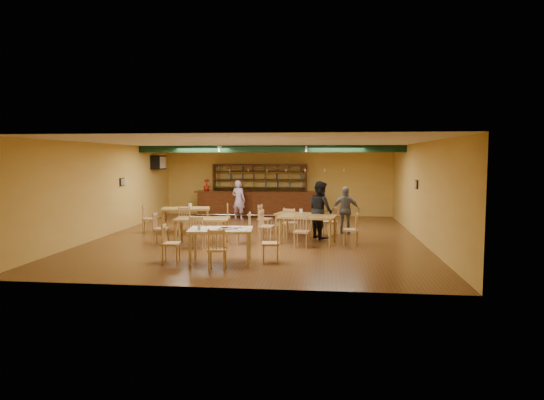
# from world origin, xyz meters

# --- Properties ---
(floor) EXTENTS (12.00, 12.00, 0.00)m
(floor) POSITION_xyz_m (0.00, 0.00, 0.00)
(floor) COLOR brown
(floor) RESTS_ON ground
(ceiling_beam) EXTENTS (10.00, 0.30, 0.25)m
(ceiling_beam) POSITION_xyz_m (0.00, 2.80, 2.87)
(ceiling_beam) COLOR black
(ceiling_beam) RESTS_ON ceiling
(track_rail_left) EXTENTS (0.05, 2.50, 0.05)m
(track_rail_left) POSITION_xyz_m (-1.80, 3.40, 2.94)
(track_rail_left) COLOR silver
(track_rail_left) RESTS_ON ceiling
(track_rail_right) EXTENTS (0.05, 2.50, 0.05)m
(track_rail_right) POSITION_xyz_m (1.40, 3.40, 2.94)
(track_rail_right) COLOR silver
(track_rail_right) RESTS_ON ceiling
(ac_unit) EXTENTS (0.34, 0.70, 0.48)m
(ac_unit) POSITION_xyz_m (-4.80, 4.20, 2.35)
(ac_unit) COLOR silver
(ac_unit) RESTS_ON wall_left
(picture_left) EXTENTS (0.04, 0.34, 0.28)m
(picture_left) POSITION_xyz_m (-4.97, 1.00, 1.70)
(picture_left) COLOR black
(picture_left) RESTS_ON wall_left
(picture_right) EXTENTS (0.04, 0.34, 0.28)m
(picture_right) POSITION_xyz_m (4.97, 0.50, 1.70)
(picture_right) COLOR black
(picture_right) RESTS_ON wall_right
(bar_counter) EXTENTS (5.38, 0.85, 1.13)m
(bar_counter) POSITION_xyz_m (-0.77, 5.15, 0.56)
(bar_counter) COLOR black
(bar_counter) RESTS_ON ground
(back_bar_hutch) EXTENTS (4.16, 0.40, 2.28)m
(back_bar_hutch) POSITION_xyz_m (-0.77, 5.78, 1.14)
(back_bar_hutch) COLOR black
(back_bar_hutch) RESTS_ON ground
(poinsettia) EXTENTS (0.35, 0.35, 0.49)m
(poinsettia) POSITION_xyz_m (-3.01, 5.15, 1.38)
(poinsettia) COLOR #B31D10
(poinsettia) RESTS_ON bar_counter
(dining_table_a) EXTENTS (1.81, 1.33, 0.81)m
(dining_table_a) POSITION_xyz_m (-2.67, 0.95, 0.41)
(dining_table_a) COLOR olive
(dining_table_a) RESTS_ON ground
(dining_table_b) EXTENTS (1.53, 1.12, 0.69)m
(dining_table_b) POSITION_xyz_m (1.16, 0.85, 0.34)
(dining_table_b) COLOR olive
(dining_table_b) RESTS_ON ground
(dining_table_c) EXTENTS (1.62, 1.05, 0.78)m
(dining_table_c) POSITION_xyz_m (-1.47, -1.43, 0.39)
(dining_table_c) COLOR olive
(dining_table_c) RESTS_ON ground
(dining_table_d) EXTENTS (1.80, 1.27, 0.83)m
(dining_table_d) POSITION_xyz_m (1.60, -0.87, 0.41)
(dining_table_d) COLOR olive
(dining_table_d) RESTS_ON ground
(near_table) EXTENTS (1.63, 1.15, 0.82)m
(near_table) POSITION_xyz_m (-0.41, -3.71, 0.41)
(near_table) COLOR tan
(near_table) RESTS_ON ground
(pizza_tray) EXTENTS (0.49, 0.49, 0.01)m
(pizza_tray) POSITION_xyz_m (-0.30, -3.71, 0.82)
(pizza_tray) COLOR silver
(pizza_tray) RESTS_ON near_table
(parmesan_shaker) EXTENTS (0.08, 0.08, 0.11)m
(parmesan_shaker) POSITION_xyz_m (-0.90, -3.88, 0.87)
(parmesan_shaker) COLOR #EAE5C6
(parmesan_shaker) RESTS_ON near_table
(napkin_stack) EXTENTS (0.23, 0.19, 0.03)m
(napkin_stack) POSITION_xyz_m (-0.02, -3.49, 0.83)
(napkin_stack) COLOR white
(napkin_stack) RESTS_ON near_table
(pizza_server) EXTENTS (0.31, 0.26, 0.00)m
(pizza_server) POSITION_xyz_m (-0.13, -3.66, 0.83)
(pizza_server) COLOR silver
(pizza_server) RESTS_ON pizza_tray
(side_plate) EXTENTS (0.24, 0.24, 0.01)m
(side_plate) POSITION_xyz_m (0.19, -3.93, 0.82)
(side_plate) COLOR white
(side_plate) RESTS_ON near_table
(patron_bar) EXTENTS (0.69, 0.57, 1.63)m
(patron_bar) POSITION_xyz_m (-1.46, 4.33, 0.81)
(patron_bar) COLOR #9051B1
(patron_bar) RESTS_ON ground
(patron_right_a) EXTENTS (1.03, 1.11, 1.81)m
(patron_right_a) POSITION_xyz_m (1.96, 0.05, 0.91)
(patron_right_a) COLOR black
(patron_right_a) RESTS_ON ground
(patron_right_b) EXTENTS (0.96, 0.49, 1.57)m
(patron_right_b) POSITION_xyz_m (2.80, 1.13, 0.79)
(patron_right_b) COLOR slate
(patron_right_b) RESTS_ON ground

